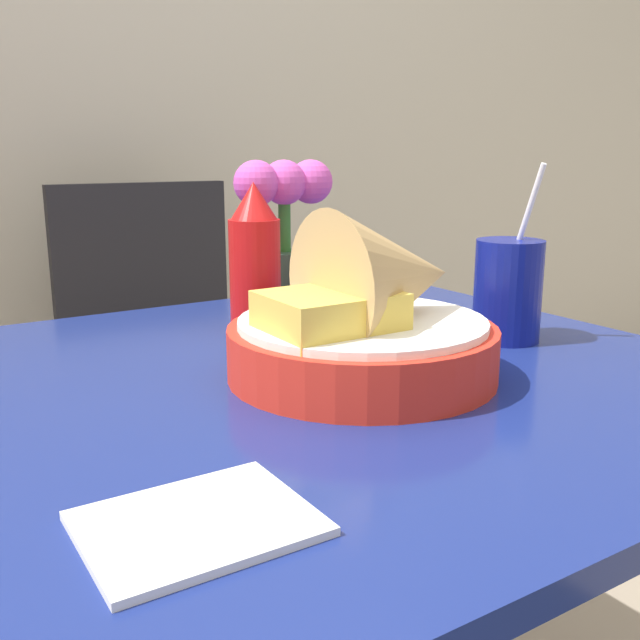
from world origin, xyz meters
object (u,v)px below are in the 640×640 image
object	(u,v)px
chair_far_window	(161,352)
ketchup_bottle	(255,260)
food_basket	(372,318)
drink_cup	(508,294)
flower_vase	(284,222)

from	to	relation	value
chair_far_window	ketchup_bottle	bearing A→B (deg)	-97.94
food_basket	drink_cup	distance (m)	0.23
ketchup_bottle	drink_cup	bearing A→B (deg)	-41.99
food_basket	ketchup_bottle	xyz separation A→B (m)	(-0.01, 0.24, 0.03)
ketchup_bottle	food_basket	bearing A→B (deg)	-87.30
chair_far_window	food_basket	size ratio (longest dim) A/B	3.19
ketchup_bottle	flower_vase	bearing A→B (deg)	34.37
chair_far_window	ketchup_bottle	xyz separation A→B (m)	(-0.09, -0.64, 0.30)
ketchup_bottle	drink_cup	xyz separation A→B (m)	(0.24, -0.22, -0.03)
food_basket	drink_cup	bearing A→B (deg)	6.37
chair_far_window	drink_cup	distance (m)	0.91
chair_far_window	food_basket	bearing A→B (deg)	-95.03
food_basket	ketchup_bottle	size ratio (longest dim) A/B	1.45
food_basket	flower_vase	bearing A→B (deg)	77.97
ketchup_bottle	flower_vase	xyz separation A→B (m)	(0.07, 0.05, 0.04)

